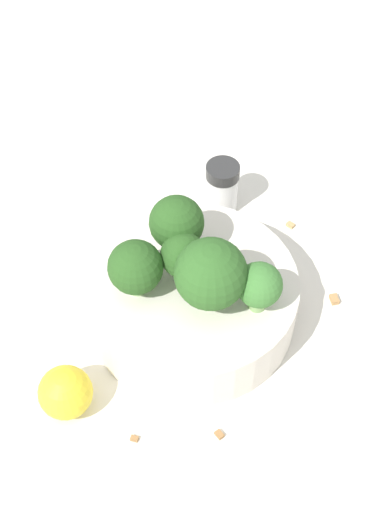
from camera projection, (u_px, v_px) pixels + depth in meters
name	position (u px, v px, depth m)	size (l,w,h in m)	color
ground_plane	(192.00, 315.00, 0.65)	(3.00, 3.00, 0.00)	silver
bowl	(192.00, 299.00, 0.63)	(0.19, 0.19, 0.05)	silver
broccoli_floret_0	(259.00, 286.00, 0.58)	(0.04, 0.04, 0.05)	#84AD66
broccoli_floret_1	(183.00, 257.00, 0.59)	(0.04, 0.04, 0.05)	#8EB770
broccoli_floret_2	(178.00, 224.00, 0.60)	(0.05, 0.05, 0.06)	#7A9E5B
broccoli_floret_3	(211.00, 275.00, 0.57)	(0.06, 0.06, 0.07)	#7A9E5B
broccoli_floret_4	(136.00, 268.00, 0.59)	(0.05, 0.05, 0.05)	#8EB770
pepper_shaker	(222.00, 187.00, 0.71)	(0.03, 0.03, 0.06)	silver
lemon_wedge	(65.00, 392.00, 0.58)	(0.04, 0.04, 0.04)	yellow
almond_crumb_0	(219.00, 433.00, 0.58)	(0.01, 0.01, 0.01)	olive
almond_crumb_1	(335.00, 298.00, 0.66)	(0.01, 0.01, 0.01)	#AD7F4C
almond_crumb_2	(291.00, 224.00, 0.72)	(0.01, 0.01, 0.01)	tan
almond_crumb_3	(134.00, 438.00, 0.57)	(0.01, 0.00, 0.01)	olive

